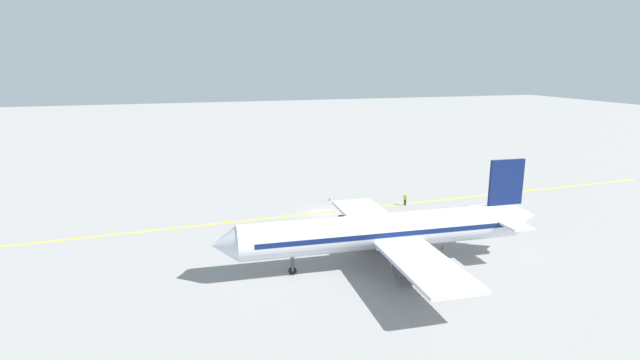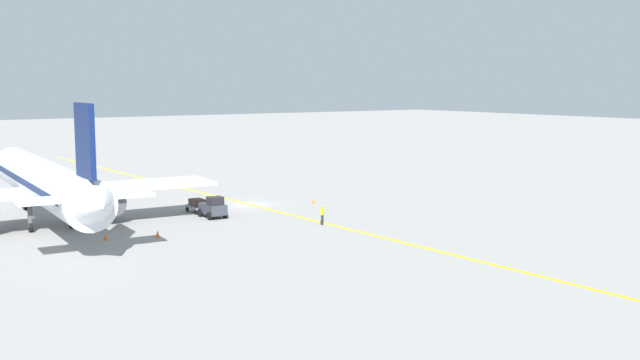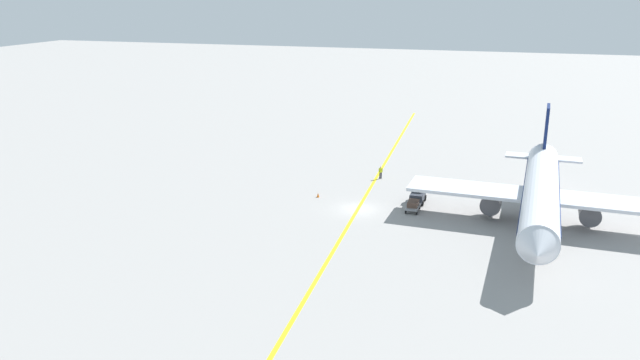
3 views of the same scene
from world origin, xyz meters
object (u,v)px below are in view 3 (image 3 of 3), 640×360
object	(u,v)px
traffic_cone_by_wingtip	(484,192)
baggage_cart_trailing	(413,205)
baggage_tug_dark	(418,195)
ground_crew_worker	(381,172)
traffic_cone_mid_apron	(318,195)
airplane_at_gate	(541,192)
traffic_cone_near_nose	(516,198)

from	to	relation	value
traffic_cone_by_wingtip	baggage_cart_trailing	bearing A→B (deg)	49.29
baggage_tug_dark	ground_crew_worker	distance (m)	10.30
baggage_tug_dark	baggage_cart_trailing	world-z (taller)	baggage_tug_dark
baggage_tug_dark	traffic_cone_mid_apron	size ratio (longest dim) A/B	5.50
ground_crew_worker	traffic_cone_by_wingtip	distance (m)	13.87
baggage_tug_dark	traffic_cone_mid_apron	xyz separation A→B (m)	(11.85, 1.63, -0.63)
airplane_at_gate	traffic_cone_mid_apron	distance (m)	25.58
baggage_tug_dark	traffic_cone_near_nose	bearing A→B (deg)	-159.01
airplane_at_gate	traffic_cone_near_nose	bearing A→B (deg)	-74.35
baggage_cart_trailing	traffic_cone_mid_apron	xyz separation A→B (m)	(11.80, -1.67, -0.49)
traffic_cone_near_nose	traffic_cone_mid_apron	world-z (taller)	same
baggage_cart_trailing	traffic_cone_mid_apron	distance (m)	11.93
ground_crew_worker	traffic_cone_mid_apron	size ratio (longest dim) A/B	3.05
airplane_at_gate	baggage_cart_trailing	size ratio (longest dim) A/B	13.54
baggage_tug_dark	traffic_cone_near_nose	world-z (taller)	baggage_tug_dark
baggage_cart_trailing	traffic_cone_near_nose	bearing A→B (deg)	-145.96
baggage_tug_dark	traffic_cone_mid_apron	world-z (taller)	baggage_tug_dark
airplane_at_gate	ground_crew_worker	bearing A→B (deg)	-31.44
baggage_cart_trailing	ground_crew_worker	world-z (taller)	ground_crew_worker
airplane_at_gate	traffic_cone_by_wingtip	size ratio (longest dim) A/B	64.58
airplane_at_gate	traffic_cone_mid_apron	world-z (taller)	airplane_at_gate
baggage_cart_trailing	traffic_cone_mid_apron	size ratio (longest dim) A/B	4.77
airplane_at_gate	baggage_cart_trailing	xyz separation A→B (m)	(13.47, -0.41, -2.95)
airplane_at_gate	baggage_tug_dark	distance (m)	14.19
airplane_at_gate	baggage_cart_trailing	world-z (taller)	airplane_at_gate
traffic_cone_near_nose	baggage_tug_dark	bearing A→B (deg)	20.99
ground_crew_worker	traffic_cone_by_wingtip	size ratio (longest dim) A/B	3.05
baggage_tug_dark	traffic_cone_mid_apron	distance (m)	11.98
baggage_tug_dark	ground_crew_worker	size ratio (longest dim) A/B	1.80
traffic_cone_mid_apron	ground_crew_worker	bearing A→B (deg)	-119.97
ground_crew_worker	traffic_cone_near_nose	xyz separation A→B (m)	(-17.33, 3.97, -0.63)
ground_crew_worker	baggage_cart_trailing	bearing A→B (deg)	117.85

